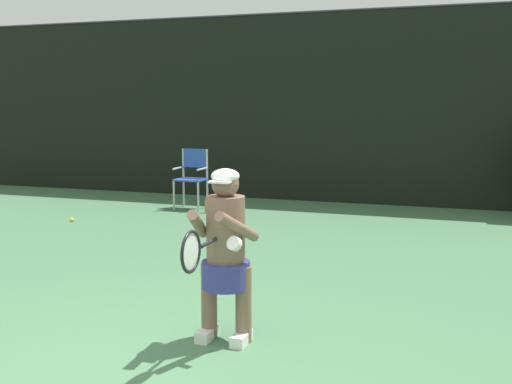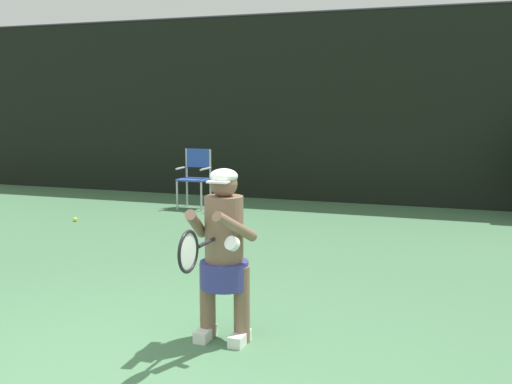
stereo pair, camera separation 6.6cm
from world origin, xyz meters
TOP-DOWN VIEW (x-y plane):
  - backdrop_screen at (0.00, 8.50)m, footprint 18.00×0.12m
  - umpire_chair at (-2.62, 6.89)m, footprint 0.52×0.44m
  - water_bottle at (-2.17, 6.52)m, footprint 0.07×0.07m
  - tennis_player at (0.41, 1.02)m, footprint 0.54×0.62m
  - tennis_racket at (0.39, 0.45)m, footprint 0.03×0.60m
  - tennis_ball_spare at (-3.90, 5.02)m, footprint 0.07×0.07m

SIDE VIEW (x-z plane):
  - tennis_ball_spare at x=-3.90m, z-range 0.00..0.07m
  - water_bottle at x=-2.17m, z-range -0.01..0.26m
  - umpire_chair at x=-2.62m, z-range 0.08..1.16m
  - tennis_player at x=0.41m, z-range 0.05..1.45m
  - tennis_racket at x=0.39m, z-range 0.71..1.02m
  - backdrop_screen at x=0.00m, z-range -0.02..3.64m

